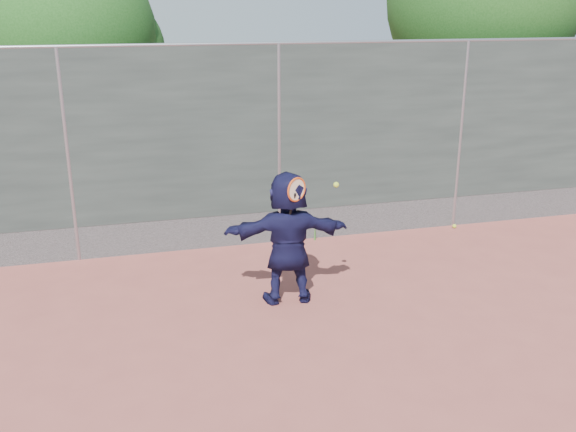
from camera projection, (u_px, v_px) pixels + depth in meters
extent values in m
plane|color=#9E4C42|center=(359.00, 352.00, 6.83)|extent=(80.00, 80.00, 0.00)
imported|color=#151439|center=(288.00, 238.00, 7.79)|extent=(1.58, 0.63, 1.66)
sphere|color=#B7D02E|center=(454.00, 226.00, 10.61)|extent=(0.07, 0.07, 0.07)
cube|color=#38423D|center=(279.00, 130.00, 9.49)|extent=(20.00, 0.04, 2.50)
cube|color=slate|center=(279.00, 226.00, 9.96)|extent=(20.00, 0.03, 0.50)
cylinder|color=gray|center=(279.00, 43.00, 9.10)|extent=(20.00, 0.05, 0.05)
cylinder|color=gray|center=(68.00, 159.00, 8.84)|extent=(0.06, 0.06, 3.00)
cylinder|color=gray|center=(279.00, 147.00, 9.57)|extent=(0.06, 0.06, 3.00)
cylinder|color=gray|center=(460.00, 137.00, 10.29)|extent=(0.06, 0.06, 3.00)
torus|color=#CF4513|center=(297.00, 190.00, 7.41)|extent=(0.27, 0.17, 0.29)
cylinder|color=beige|center=(297.00, 190.00, 7.41)|extent=(0.22, 0.13, 0.25)
cylinder|color=black|center=(292.00, 206.00, 7.48)|extent=(0.09, 0.13, 0.33)
sphere|color=#B7D02E|center=(336.00, 185.00, 7.55)|extent=(0.07, 0.07, 0.07)
cylinder|color=#382314|center=(472.00, 122.00, 12.74)|extent=(0.28, 0.28, 2.60)
sphere|color=#23561C|center=(483.00, 0.00, 12.02)|extent=(3.60, 3.60, 3.60)
sphere|color=#23561C|center=(508.00, 20.00, 12.49)|extent=(2.52, 2.52, 2.52)
cylinder|color=#382314|center=(81.00, 144.00, 11.72)|extent=(0.28, 0.28, 2.20)
sphere|color=#23561C|center=(69.00, 34.00, 11.12)|extent=(3.00, 3.00, 3.00)
sphere|color=#23561C|center=(107.00, 51.00, 11.54)|extent=(2.10, 2.10, 2.10)
cone|color=#387226|center=(297.00, 234.00, 9.95)|extent=(0.03, 0.03, 0.26)
cone|color=#387226|center=(315.00, 231.00, 10.03)|extent=(0.03, 0.03, 0.30)
cone|color=#387226|center=(275.00, 238.00, 9.85)|extent=(0.03, 0.03, 0.22)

